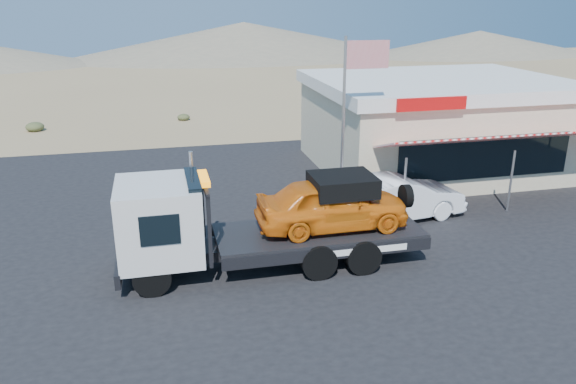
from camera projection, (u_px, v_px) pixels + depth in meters
name	position (u px, v px, depth m)	size (l,w,h in m)	color
ground	(223.00, 290.00, 14.52)	(120.00, 120.00, 0.00)	#8F7551
asphalt_lot	(274.00, 237.00, 17.71)	(32.00, 24.00, 0.02)	black
tow_truck	(265.00, 217.00, 15.33)	(8.30, 2.46, 2.78)	black
white_sedan	(398.00, 198.00, 18.92)	(1.58, 4.53, 1.49)	white
jerky_store	(436.00, 123.00, 24.40)	(10.40, 9.97, 3.90)	#BFB190
flagpole	(350.00, 106.00, 18.49)	(1.55, 0.10, 6.00)	#99999E
distant_hills	(73.00, 46.00, 62.39)	(126.00, 48.00, 4.20)	#726B59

